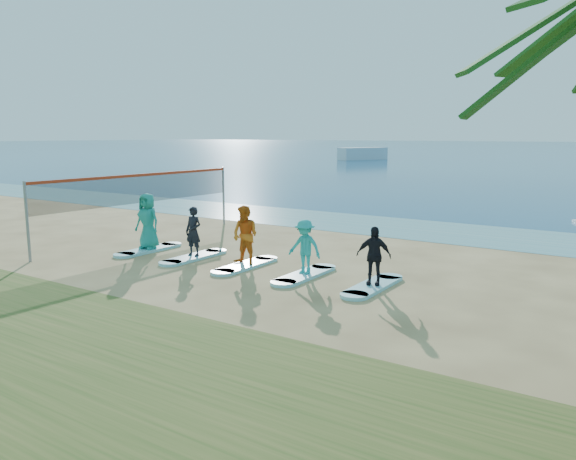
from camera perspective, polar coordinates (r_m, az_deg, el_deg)
The scene contains 14 objects.
ground at distance 15.40m, azimuth -4.80°, elevation -5.01°, with size 600.00×600.00×0.00m, color tan.
shallow_water at distance 24.32m, azimuth 10.77°, elevation 0.32°, with size 600.00×600.00×0.00m, color teal.
volleyball_net at distance 21.44m, azimuth -14.64°, elevation 4.05°, with size 0.32×9.09×2.50m.
boat_offshore_a at distance 88.17m, azimuth 7.58°, elevation 7.09°, with size 2.33×8.13×1.86m, color silver.
surfboard_0 at distance 19.57m, azimuth -13.96°, elevation -1.95°, with size 0.70×2.20×0.09m, color #8DD5DA.
student_0 at distance 19.40m, azimuth -14.07°, elevation 0.88°, with size 0.91×0.59×1.87m, color #1D8C78.
surfboard_1 at distance 18.12m, azimuth -9.51°, elevation -2.72°, with size 0.70×2.20×0.09m, color #8DD5DA.
student_1 at distance 17.96m, azimuth -9.59°, elevation -0.14°, with size 0.57×0.38×1.57m, color black.
surfboard_2 at distance 16.79m, azimuth -4.33°, elevation -3.60°, with size 0.70×2.20×0.09m, color #8DD5DA.
student_2 at distance 16.60m, azimuth -4.37°, elevation -0.52°, with size 0.85×0.66×1.74m, color orange.
surfboard_3 at distance 15.63m, azimuth 1.70°, elevation -4.59°, with size 0.70×2.20×0.09m, color #8DD5DA.
student_3 at distance 15.45m, azimuth 1.71°, elevation -1.71°, with size 0.98×0.56×1.51m, color teal.
surfboard_4 at distance 14.68m, azimuth 8.62°, elevation -5.65°, with size 0.70×2.20×0.09m, color #8DD5DA.
student_4 at distance 14.49m, azimuth 8.70°, elevation -2.59°, with size 0.89×0.37×1.51m, color black.
Camera 1 is at (9.30, -11.63, 3.91)m, focal length 35.00 mm.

